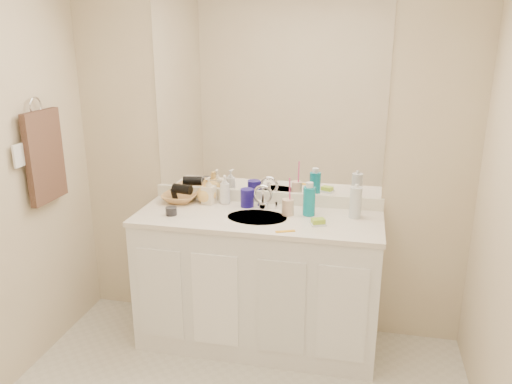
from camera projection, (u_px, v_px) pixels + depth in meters
name	position (u px, v px, depth m)	size (l,w,h in m)	color
wall_back	(267.00, 155.00, 3.23)	(2.60, 0.02, 2.40)	beige
vanity_cabinet	(258.00, 282.00, 3.20)	(1.50, 0.55, 0.85)	white
countertop	(258.00, 218.00, 3.07)	(1.52, 0.57, 0.03)	silver
backsplash	(266.00, 197.00, 3.30)	(1.52, 0.03, 0.08)	white
sink_basin	(257.00, 219.00, 3.05)	(0.37, 0.37, 0.02)	beige
faucet	(263.00, 200.00, 3.20)	(0.02, 0.02, 0.11)	silver
mirror	(267.00, 99.00, 3.12)	(1.48, 0.01, 1.20)	white
blue_mug	(247.00, 198.00, 3.22)	(0.09, 0.09, 0.12)	navy
tan_cup	(288.00, 207.00, 3.08)	(0.07, 0.07, 0.10)	beige
toothbrush	(290.00, 192.00, 3.04)	(0.01, 0.01, 0.18)	#E83D86
mouthwash_bottle	(309.00, 201.00, 3.06)	(0.08, 0.08, 0.18)	#0C8296
clear_pump_bottle	(356.00, 202.00, 3.02)	(0.07, 0.07, 0.19)	silver
soap_dish	(318.00, 224.00, 2.92)	(0.09, 0.07, 0.01)	white
green_soap	(318.00, 221.00, 2.92)	(0.07, 0.05, 0.03)	#8FB92D
orange_comb	(285.00, 231.00, 2.82)	(0.11, 0.02, 0.00)	gold
dark_jar	(171.00, 211.00, 3.08)	(0.07, 0.07, 0.05)	#232227
soap_bottle_white	(225.00, 190.00, 3.27)	(0.07, 0.07, 0.19)	white
soap_bottle_cream	(209.00, 190.00, 3.28)	(0.08, 0.08, 0.18)	#EFE1C3
soap_bottle_yellow	(207.00, 190.00, 3.29)	(0.13, 0.13, 0.17)	#F6C05F
wicker_basket	(180.00, 198.00, 3.33)	(0.23, 0.23, 0.06)	#B58149
hair_dryer	(182.00, 189.00, 3.30)	(0.06, 0.06, 0.13)	black
towel_ring	(35.00, 106.00, 2.90)	(0.11, 0.11, 0.01)	silver
hand_towel	(45.00, 157.00, 2.98)	(0.04, 0.32, 0.55)	#32211A
switch_plate	(19.00, 156.00, 2.78)	(0.01, 0.09, 0.13)	white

